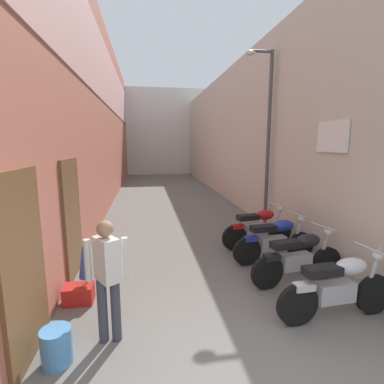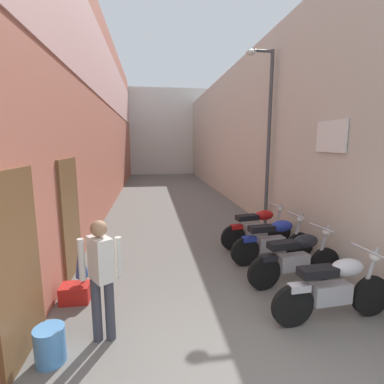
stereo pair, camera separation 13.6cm
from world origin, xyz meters
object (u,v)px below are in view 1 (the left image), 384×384
Objects in this scene: motorcycle_fourth at (258,227)px; plastic_crate at (79,294)px; motorcycle_second at (299,257)px; umbrella_leaning at (84,262)px; street_lamp at (266,129)px; motorcycle_nearest at (339,286)px; motorcycle_third at (275,239)px; water_jug_near_door at (57,346)px; pedestrian_by_doorway at (107,273)px.

plastic_crate is (-3.71, -1.88, -0.36)m from motorcycle_fourth.
motorcycle_second is at bearing -90.00° from motorcycle_fourth.
motorcycle_fourth is at bearing 27.98° from umbrella_leaning.
motorcycle_fourth is 2.85m from street_lamp.
motorcycle_third is (-0.00, 2.01, 0.00)m from motorcycle_nearest.
water_jug_near_door is (-3.67, -2.26, -0.29)m from motorcycle_third.
street_lamp reaches higher than motorcycle_second.
umbrella_leaning is (-3.60, 1.01, 0.18)m from motorcycle_nearest.
umbrella_leaning is (0.12, -0.03, 0.54)m from plastic_crate.
motorcycle_third is 3.40m from street_lamp.
motorcycle_second is 1.90× the size of umbrella_leaning.
motorcycle_second is 4.18× the size of plastic_crate.
pedestrian_by_doorway is (-3.12, -1.02, 0.42)m from motorcycle_second.
motorcycle_nearest is at bearing 3.87° from water_jug_near_door.
motorcycle_fourth is at bearing 40.81° from water_jug_near_door.
motorcycle_fourth is 4.26m from pedestrian_by_doorway.
plastic_crate is 0.55m from umbrella_leaning.
motorcycle_third is at bearing 15.56° from umbrella_leaning.
motorcycle_third is 3.71m from pedestrian_by_doorway.
motorcycle_third is at bearing 31.63° from water_jug_near_door.
water_jug_near_door is 6.88m from street_lamp.
plastic_crate is at bearing 91.77° from water_jug_near_door.
motorcycle_nearest and motorcycle_fourth have the same top height.
water_jug_near_door is 1.29m from plastic_crate.
plastic_crate is at bearing -165.35° from motorcycle_third.
water_jug_near_door is at bearing -151.29° from pedestrian_by_doorway.
umbrella_leaning is (-3.60, -0.06, 0.18)m from motorcycle_second.
street_lamp is at bearing 46.44° from water_jug_near_door.
motorcycle_third is 3.74m from umbrella_leaning.
motorcycle_second and motorcycle_fourth have the same top height.
motorcycle_nearest is 1.01× the size of motorcycle_second.
water_jug_near_door is at bearing -88.23° from plastic_crate.
water_jug_near_door is 0.95× the size of plastic_crate.
motorcycle_nearest is at bearing -0.97° from pedestrian_by_doorway.
pedestrian_by_doorway reaches higher than motorcycle_nearest.
motorcycle_second is 0.37× the size of street_lamp.
street_lamp is (0.70, 4.36, 2.36)m from motorcycle_nearest.
umbrella_leaning is 0.20× the size of street_lamp.
street_lamp is at bearing 48.34° from pedestrian_by_doorway.
motorcycle_nearest is at bearing -89.99° from motorcycle_second.
motorcycle_fourth is 4.18× the size of plastic_crate.
motorcycle_fourth is 0.37× the size of street_lamp.
umbrella_leaning reaches higher than water_jug_near_door.
plastic_crate is (-0.04, 1.29, -0.07)m from water_jug_near_door.
motorcycle_fourth is at bearing 42.59° from pedestrian_by_doorway.
umbrella_leaning reaches higher than plastic_crate.
plastic_crate is at bearing 165.15° from umbrella_leaning.
motorcycle_third reaches higher than water_jug_near_door.
street_lamp is (0.70, 2.34, 2.36)m from motorcycle_third.
pedestrian_by_doorway is 1.10m from umbrella_leaning.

